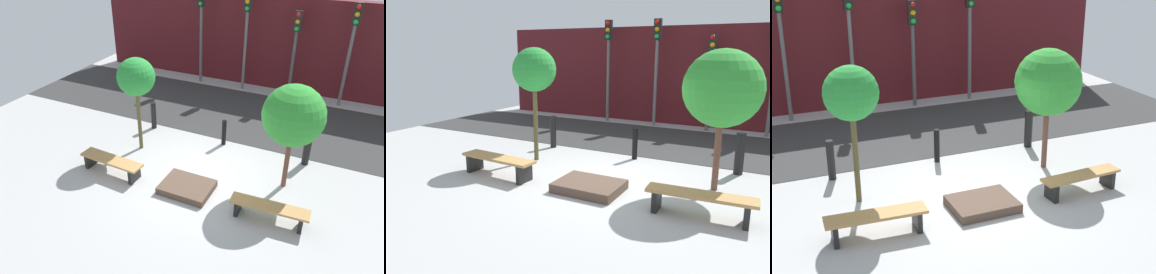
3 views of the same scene
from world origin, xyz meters
TOP-DOWN VIEW (x-y plane):
  - ground_plane at (0.00, 0.00)m, footprint 18.00×18.00m
  - road_strip at (0.00, 4.44)m, footprint 18.00×4.25m
  - building_facade at (0.00, 7.73)m, footprint 16.20×0.50m
  - bench_left at (-2.31, -0.83)m, footprint 1.96×0.57m
  - bench_right at (2.31, -0.83)m, footprint 1.93×0.52m
  - planter_bed at (0.00, -0.63)m, footprint 1.36×1.05m
  - tree_behind_left_bench at (-2.31, 0.72)m, footprint 1.13×1.13m
  - tree_behind_right_bench at (2.31, 0.72)m, footprint 1.59×1.59m
  - bollard_far_left at (-2.63, 2.07)m, footprint 0.18×0.18m
  - bollard_left at (0.00, 2.07)m, footprint 0.14×0.14m
  - bollard_center at (2.63, 2.07)m, footprint 0.21×0.21m
  - traffic_light_west at (-3.02, 6.85)m, footprint 0.28×0.27m
  - traffic_light_mid_west at (-1.01, 6.85)m, footprint 0.28×0.27m
  - traffic_light_mid_east at (1.01, 6.85)m, footprint 0.28×0.27m

SIDE VIEW (x-z plane):
  - ground_plane at x=0.00m, z-range 0.00..0.00m
  - road_strip at x=0.00m, z-range 0.00..0.01m
  - planter_bed at x=0.00m, z-range 0.00..0.20m
  - bench_right at x=2.31m, z-range 0.10..0.56m
  - bench_left at x=-2.31m, z-range 0.11..0.58m
  - bollard_left at x=0.00m, z-range 0.00..0.86m
  - bollard_far_left at x=-2.63m, z-range 0.00..0.97m
  - bollard_center at x=2.63m, z-range 0.00..1.02m
  - building_facade at x=0.00m, z-range 0.00..3.83m
  - tree_behind_right_bench at x=2.31m, z-range 0.67..3.63m
  - tree_behind_left_bench at x=-2.31m, z-range 0.90..3.88m
  - traffic_light_mid_east at x=1.01m, z-range 0.67..4.14m
  - traffic_light_mid_west at x=-1.01m, z-range 0.75..4.80m
  - traffic_light_west at x=-3.02m, z-range 0.76..4.83m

